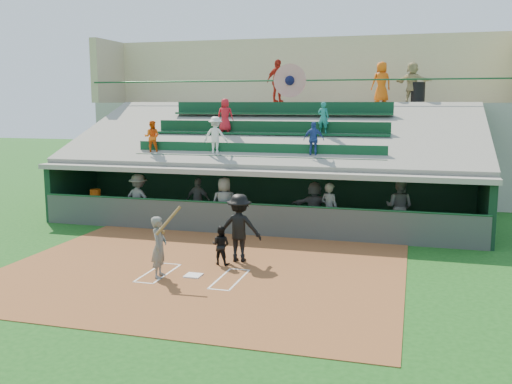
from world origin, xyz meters
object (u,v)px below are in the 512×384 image
(batter_at_plate, at_px, (159,247))
(trash_bin, at_px, (418,92))
(home_plate, at_px, (193,275))
(water_cooler, at_px, (95,195))
(catcher, at_px, (221,245))
(white_table, at_px, (95,209))

(batter_at_plate, height_order, trash_bin, trash_bin)
(home_plate, bearing_deg, water_cooler, 137.46)
(catcher, xyz_separation_m, trash_bin, (5.27, 11.51, 4.47))
(white_table, bearing_deg, batter_at_plate, -42.35)
(trash_bin, bearing_deg, catcher, -114.60)
(batter_at_plate, xyz_separation_m, catcher, (1.17, 1.59, -0.27))
(white_table, distance_m, water_cooler, 0.59)
(catcher, bearing_deg, trash_bin, -108.34)
(home_plate, bearing_deg, batter_at_plate, -158.55)
(catcher, height_order, trash_bin, trash_bin)
(batter_at_plate, relative_size, trash_bin, 2.16)
(batter_at_plate, height_order, white_table, batter_at_plate)
(trash_bin, bearing_deg, water_cooler, -150.85)
(white_table, xyz_separation_m, trash_bin, (12.17, 6.83, 4.63))
(batter_at_plate, height_order, water_cooler, batter_at_plate)
(batter_at_plate, distance_m, white_table, 8.50)
(white_table, relative_size, trash_bin, 0.96)
(white_table, height_order, trash_bin, trash_bin)
(catcher, distance_m, white_table, 8.34)
(batter_at_plate, relative_size, white_table, 2.25)
(water_cooler, bearing_deg, white_table, -110.09)
(white_table, bearing_deg, water_cooler, 75.07)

